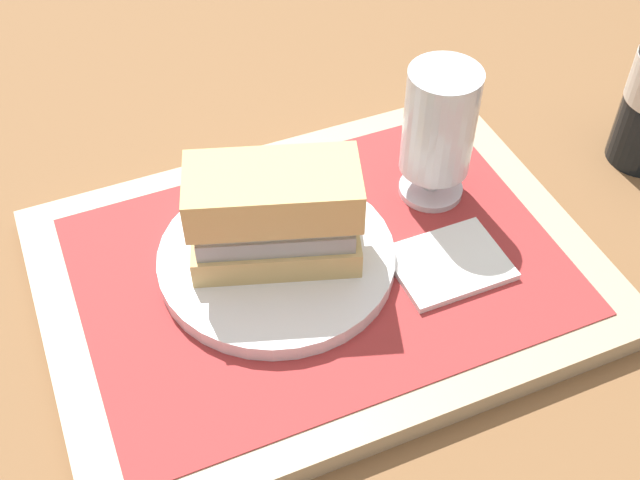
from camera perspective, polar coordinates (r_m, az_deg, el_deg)
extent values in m
plane|color=brown|center=(0.66, 0.00, -2.97)|extent=(3.00, 3.00, 0.00)
cube|color=tan|center=(0.66, 0.00, -2.40)|extent=(0.44, 0.32, 0.02)
cube|color=#9E2D2D|center=(0.65, 0.00, -1.79)|extent=(0.38, 0.27, 0.00)
cylinder|color=white|center=(0.64, -3.10, -1.31)|extent=(0.19, 0.19, 0.01)
cube|color=tan|center=(0.63, -3.17, -0.15)|extent=(0.14, 0.10, 0.02)
cube|color=#9EA3A8|center=(0.62, -3.25, 1.13)|extent=(0.13, 0.09, 0.02)
cube|color=silver|center=(0.61, -3.29, 1.92)|extent=(0.12, 0.08, 0.01)
sphere|color=#47932D|center=(0.60, 1.50, 2.88)|extent=(0.04, 0.04, 0.04)
cube|color=tan|center=(0.59, -3.38, 3.43)|extent=(0.14, 0.10, 0.04)
cylinder|color=silver|center=(0.71, 7.87, 3.64)|extent=(0.06, 0.06, 0.01)
cylinder|color=silver|center=(0.70, 7.99, 4.53)|extent=(0.01, 0.01, 0.02)
cylinder|color=silver|center=(0.66, 8.51, 8.34)|extent=(0.06, 0.06, 0.09)
cylinder|color=gold|center=(0.68, 8.30, 6.75)|extent=(0.06, 0.06, 0.05)
cylinder|color=white|center=(0.66, 8.56, 8.65)|extent=(0.05, 0.05, 0.01)
cube|color=white|center=(0.65, 9.17, -1.64)|extent=(0.09, 0.07, 0.01)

